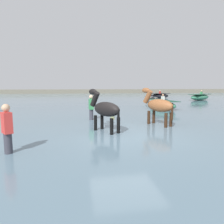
{
  "coord_description": "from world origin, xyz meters",
  "views": [
    {
      "loc": [
        -1.66,
        -6.86,
        2.08
      ],
      "look_at": [
        -0.07,
        2.51,
        0.85
      ],
      "focal_mm": 32.28,
      "sensor_mm": 36.0,
      "label": 1
    }
  ],
  "objects_px": {
    "horse_trailing_chestnut": "(158,106)",
    "person_onlooker_left": "(91,110)",
    "boat_far_inshore": "(200,97)",
    "person_wading_close": "(7,134)",
    "boat_near_port": "(160,96)",
    "boat_near_starboard": "(162,104)",
    "boat_far_offshore": "(151,99)",
    "horse_lead_black": "(105,110)",
    "channel_buoy": "(113,113)"
  },
  "relations": [
    {
      "from": "person_onlooker_left",
      "to": "channel_buoy",
      "type": "xyz_separation_m",
      "value": [
        1.33,
        1.2,
        -0.37
      ]
    },
    {
      "from": "horse_lead_black",
      "to": "channel_buoy",
      "type": "height_order",
      "value": "horse_lead_black"
    },
    {
      "from": "horse_trailing_chestnut",
      "to": "boat_far_inshore",
      "type": "distance_m",
      "value": 18.3
    },
    {
      "from": "horse_trailing_chestnut",
      "to": "boat_near_port",
      "type": "bearing_deg",
      "value": 66.97
    },
    {
      "from": "boat_far_inshore",
      "to": "boat_near_starboard",
      "type": "relative_size",
      "value": 1.08
    },
    {
      "from": "boat_far_offshore",
      "to": "boat_far_inshore",
      "type": "relative_size",
      "value": 0.7
    },
    {
      "from": "horse_trailing_chestnut",
      "to": "person_onlooker_left",
      "type": "xyz_separation_m",
      "value": [
        -2.85,
        1.93,
        -0.31
      ]
    },
    {
      "from": "horse_lead_black",
      "to": "boat_near_port",
      "type": "relative_size",
      "value": 0.55
    },
    {
      "from": "horse_lead_black",
      "to": "boat_far_inshore",
      "type": "distance_m",
      "value": 20.59
    },
    {
      "from": "boat_near_starboard",
      "to": "horse_lead_black",
      "type": "bearing_deg",
      "value": -127.21
    },
    {
      "from": "horse_trailing_chestnut",
      "to": "boat_far_inshore",
      "type": "relative_size",
      "value": 0.52
    },
    {
      "from": "horse_trailing_chestnut",
      "to": "person_onlooker_left",
      "type": "distance_m",
      "value": 3.46
    },
    {
      "from": "boat_far_inshore",
      "to": "channel_buoy",
      "type": "relative_size",
      "value": 5.93
    },
    {
      "from": "boat_near_port",
      "to": "person_wading_close",
      "type": "bearing_deg",
      "value": -121.39
    },
    {
      "from": "person_wading_close",
      "to": "person_onlooker_left",
      "type": "bearing_deg",
      "value": 63.47
    },
    {
      "from": "boat_far_offshore",
      "to": "person_wading_close",
      "type": "height_order",
      "value": "person_wading_close"
    },
    {
      "from": "boat_far_inshore",
      "to": "person_onlooker_left",
      "type": "xyz_separation_m",
      "value": [
        -14.22,
        -12.41,
        0.15
      ]
    },
    {
      "from": "boat_far_offshore",
      "to": "boat_near_starboard",
      "type": "bearing_deg",
      "value": -102.84
    },
    {
      "from": "boat_far_offshore",
      "to": "person_wading_close",
      "type": "xyz_separation_m",
      "value": [
        -9.64,
        -15.54,
        0.25
      ]
    },
    {
      "from": "boat_near_port",
      "to": "boat_near_starboard",
      "type": "relative_size",
      "value": 1.0
    },
    {
      "from": "person_wading_close",
      "to": "channel_buoy",
      "type": "height_order",
      "value": "person_wading_close"
    },
    {
      "from": "boat_near_port",
      "to": "person_wading_close",
      "type": "xyz_separation_m",
      "value": [
        -13.32,
        -21.83,
        0.18
      ]
    },
    {
      "from": "horse_trailing_chestnut",
      "to": "horse_lead_black",
      "type": "bearing_deg",
      "value": -160.75
    },
    {
      "from": "boat_far_inshore",
      "to": "boat_near_starboard",
      "type": "bearing_deg",
      "value": -136.28
    },
    {
      "from": "horse_lead_black",
      "to": "person_wading_close",
      "type": "bearing_deg",
      "value": -142.88
    },
    {
      "from": "horse_trailing_chestnut",
      "to": "boat_near_port",
      "type": "height_order",
      "value": "horse_trailing_chestnut"
    },
    {
      "from": "horse_trailing_chestnut",
      "to": "boat_far_inshore",
      "type": "xyz_separation_m",
      "value": [
        11.37,
        14.34,
        -0.46
      ]
    },
    {
      "from": "boat_near_port",
      "to": "person_onlooker_left",
      "type": "xyz_separation_m",
      "value": [
        -10.86,
        -16.91,
        0.18
      ]
    },
    {
      "from": "horse_trailing_chestnut",
      "to": "boat_far_offshore",
      "type": "bearing_deg",
      "value": 70.94
    },
    {
      "from": "boat_far_inshore",
      "to": "boat_far_offshore",
      "type": "bearing_deg",
      "value": -165.64
    },
    {
      "from": "boat_far_offshore",
      "to": "boat_near_starboard",
      "type": "relative_size",
      "value": 0.75
    },
    {
      "from": "boat_far_offshore",
      "to": "boat_near_starboard",
      "type": "xyz_separation_m",
      "value": [
        -1.44,
        -6.3,
        0.06
      ]
    },
    {
      "from": "horse_trailing_chestnut",
      "to": "boat_near_starboard",
      "type": "height_order",
      "value": "horse_trailing_chestnut"
    },
    {
      "from": "person_wading_close",
      "to": "boat_near_port",
      "type": "bearing_deg",
      "value": 58.61
    },
    {
      "from": "person_onlooker_left",
      "to": "boat_near_port",
      "type": "bearing_deg",
      "value": 57.28
    },
    {
      "from": "boat_near_starboard",
      "to": "horse_trailing_chestnut",
      "type": "bearing_deg",
      "value": -114.9
    },
    {
      "from": "boat_far_inshore",
      "to": "person_wading_close",
      "type": "distance_m",
      "value": 24.06
    },
    {
      "from": "boat_far_offshore",
      "to": "boat_near_port",
      "type": "relative_size",
      "value": 0.75
    },
    {
      "from": "boat_near_port",
      "to": "boat_far_inshore",
      "type": "bearing_deg",
      "value": -53.2
    },
    {
      "from": "horse_lead_black",
      "to": "boat_far_offshore",
      "type": "xyz_separation_m",
      "value": [
        6.83,
        13.41,
        -0.54
      ]
    },
    {
      "from": "boat_near_starboard",
      "to": "person_wading_close",
      "type": "height_order",
      "value": "person_wading_close"
    },
    {
      "from": "person_onlooker_left",
      "to": "horse_lead_black",
      "type": "bearing_deg",
      "value": -82.85
    },
    {
      "from": "horse_lead_black",
      "to": "boat_far_inshore",
      "type": "height_order",
      "value": "horse_lead_black"
    },
    {
      "from": "boat_far_offshore",
      "to": "person_wading_close",
      "type": "distance_m",
      "value": 18.29
    },
    {
      "from": "horse_trailing_chestnut",
      "to": "channel_buoy",
      "type": "bearing_deg",
      "value": 116.02
    },
    {
      "from": "horse_lead_black",
      "to": "person_wading_close",
      "type": "xyz_separation_m",
      "value": [
        -2.81,
        -2.13,
        -0.29
      ]
    },
    {
      "from": "boat_far_offshore",
      "to": "boat_far_inshore",
      "type": "bearing_deg",
      "value": 14.36
    },
    {
      "from": "horse_trailing_chestnut",
      "to": "boat_far_inshore",
      "type": "bearing_deg",
      "value": 51.58
    },
    {
      "from": "person_onlooker_left",
      "to": "channel_buoy",
      "type": "height_order",
      "value": "person_onlooker_left"
    },
    {
      "from": "channel_buoy",
      "to": "boat_far_offshore",
      "type": "bearing_deg",
      "value": 58.09
    }
  ]
}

